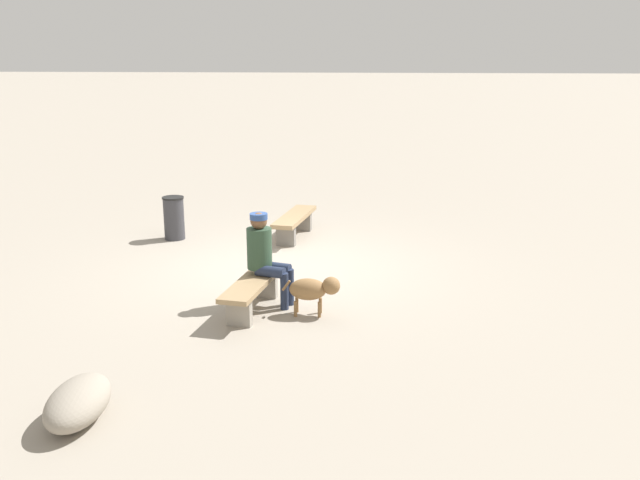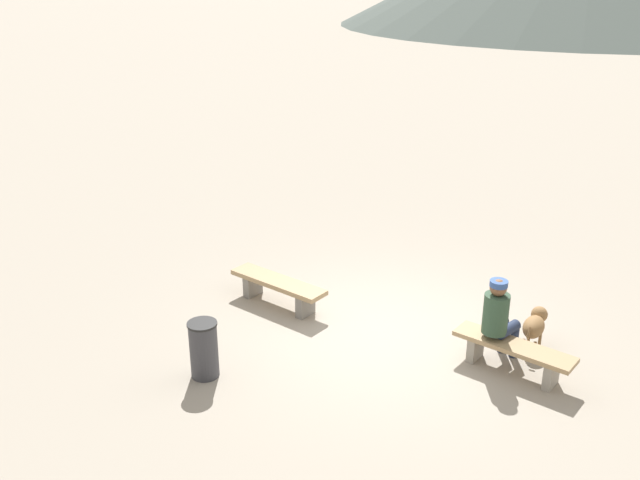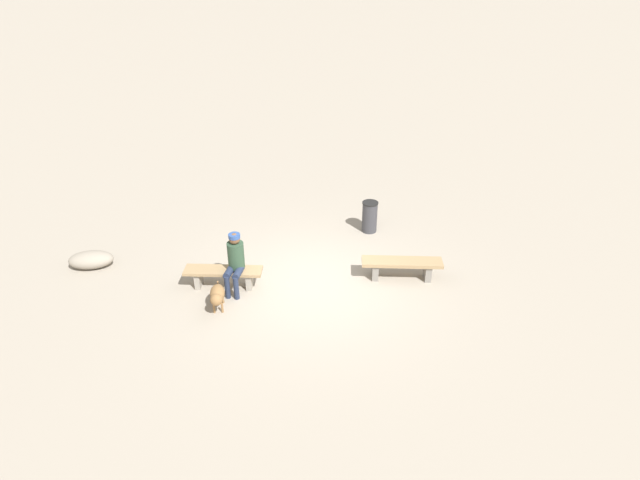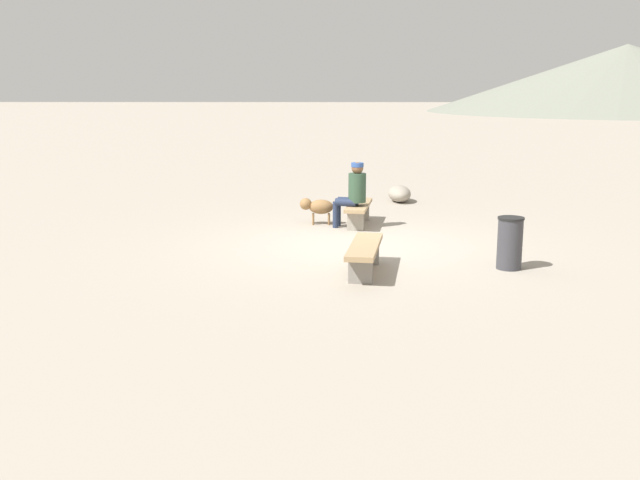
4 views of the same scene
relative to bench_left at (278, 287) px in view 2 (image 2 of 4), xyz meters
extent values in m
cube|color=#9E9384|center=(1.87, 0.04, -0.35)|extent=(210.00, 210.00, 0.06)
cube|color=gray|center=(-0.55, 0.08, -0.14)|extent=(0.18, 0.35, 0.36)
cube|color=gray|center=(0.55, -0.08, -0.14)|extent=(0.18, 0.35, 0.36)
cube|color=#A3845B|center=(0.00, 0.00, 0.08)|extent=(1.75, 0.65, 0.08)
cube|color=gray|center=(3.24, 0.01, -0.14)|extent=(0.16, 0.33, 0.37)
cube|color=gray|center=(4.30, -0.14, -0.14)|extent=(0.16, 0.33, 0.37)
cube|color=#A3845B|center=(3.77, -0.06, 0.08)|extent=(1.65, 0.63, 0.06)
cylinder|color=#2D4733|center=(3.47, -0.02, 0.46)|extent=(0.34, 0.34, 0.56)
sphere|color=brown|center=(3.47, -0.02, 0.84)|extent=(0.23, 0.23, 0.23)
cylinder|color=#2D4C8C|center=(3.47, -0.02, 0.91)|extent=(0.24, 0.24, 0.08)
cylinder|color=#232D47|center=(3.62, 0.15, 0.19)|extent=(0.26, 0.43, 0.15)
cylinder|color=#232D47|center=(3.67, 0.34, -0.07)|extent=(0.11, 0.11, 0.50)
cylinder|color=#232D47|center=(3.44, 0.20, 0.19)|extent=(0.26, 0.43, 0.15)
cylinder|color=#232D47|center=(3.50, 0.39, -0.07)|extent=(0.11, 0.11, 0.50)
ellipsoid|color=olive|center=(3.84, 0.68, 0.03)|extent=(0.29, 0.49, 0.29)
sphere|color=olive|center=(3.84, 0.98, 0.09)|extent=(0.23, 0.23, 0.23)
cylinder|color=olive|center=(3.76, 0.83, -0.21)|extent=(0.04, 0.04, 0.21)
cylinder|color=olive|center=(3.92, 0.83, -0.21)|extent=(0.04, 0.04, 0.21)
cylinder|color=olive|center=(3.77, 0.52, -0.21)|extent=(0.04, 0.04, 0.21)
cylinder|color=olive|center=(3.92, 0.52, -0.21)|extent=(0.04, 0.04, 0.21)
cylinder|color=olive|center=(3.85, 0.39, 0.08)|extent=(0.03, 0.12, 0.15)
cylinder|color=#38383D|center=(0.29, -2.19, 0.06)|extent=(0.37, 0.37, 0.76)
cylinder|color=black|center=(0.29, -2.19, 0.46)|extent=(0.39, 0.39, 0.03)
camera|label=1|loc=(12.31, 1.63, 3.02)|focal=38.88mm
camera|label=2|loc=(5.59, -8.25, 4.82)|focal=39.13mm
camera|label=3|loc=(2.76, 9.49, 6.07)|focal=30.21mm
camera|label=4|loc=(-10.45, 0.54, 2.40)|focal=41.11mm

